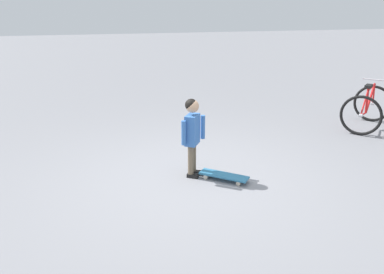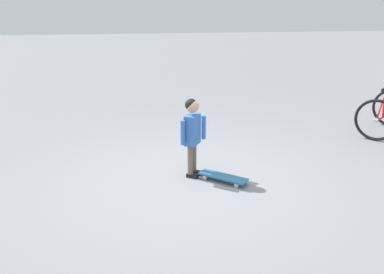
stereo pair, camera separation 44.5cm
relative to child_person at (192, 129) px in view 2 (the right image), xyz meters
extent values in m
plane|color=gray|center=(0.00, 0.15, -0.66)|extent=(50.00, 50.00, 0.00)
cylinder|color=brown|center=(-0.03, -0.05, -0.42)|extent=(0.08, 0.08, 0.42)
cube|color=black|center=(-0.05, -0.03, -0.63)|extent=(0.17, 0.15, 0.05)
cylinder|color=brown|center=(0.03, 0.05, -0.42)|extent=(0.08, 0.08, 0.42)
cube|color=black|center=(0.01, 0.06, -0.63)|extent=(0.17, 0.15, 0.05)
cube|color=#386BB7|center=(0.00, 0.00, -0.01)|extent=(0.25, 0.28, 0.40)
cylinder|color=#386BB7|center=(-0.17, -0.08, -0.01)|extent=(0.06, 0.06, 0.32)
cylinder|color=#386BB7|center=(0.13, 0.10, -0.01)|extent=(0.06, 0.06, 0.32)
sphere|color=tan|center=(0.00, 0.00, 0.31)|extent=(0.17, 0.17, 0.17)
sphere|color=black|center=(0.01, -0.01, 0.32)|extent=(0.16, 0.16, 0.16)
cube|color=teal|center=(-0.37, 0.24, -0.59)|extent=(0.62, 0.57, 0.02)
cube|color=#B7B7BC|center=(-0.55, 0.38, -0.61)|extent=(0.09, 0.10, 0.02)
cube|color=#B7B7BC|center=(-0.20, 0.09, -0.61)|extent=(0.09, 0.10, 0.02)
cylinder|color=beige|center=(-0.59, 0.33, -0.63)|extent=(0.06, 0.06, 0.06)
cylinder|color=beige|center=(-0.50, 0.44, -0.63)|extent=(0.06, 0.06, 0.06)
cylinder|color=beige|center=(-0.24, 0.03, -0.63)|extent=(0.06, 0.06, 0.06)
cylinder|color=beige|center=(-0.15, 0.15, -0.63)|extent=(0.06, 0.06, 0.06)
torus|color=black|center=(-3.25, -0.92, -0.30)|extent=(0.51, 0.57, 0.71)
cylinder|color=#B7B7BC|center=(-3.25, -0.92, -0.30)|extent=(0.08, 0.08, 0.06)
cylinder|color=red|center=(-3.53, -1.18, -0.12)|extent=(0.13, 0.12, 0.48)
cylinder|color=red|center=(-3.41, -1.07, -0.33)|extent=(0.34, 0.31, 0.08)
cylinder|color=red|center=(-3.37, -1.03, -0.11)|extent=(0.28, 0.25, 0.40)
camera|label=1|loc=(1.18, 4.67, 1.57)|focal=36.57mm
camera|label=2|loc=(0.75, 4.76, 1.57)|focal=36.57mm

